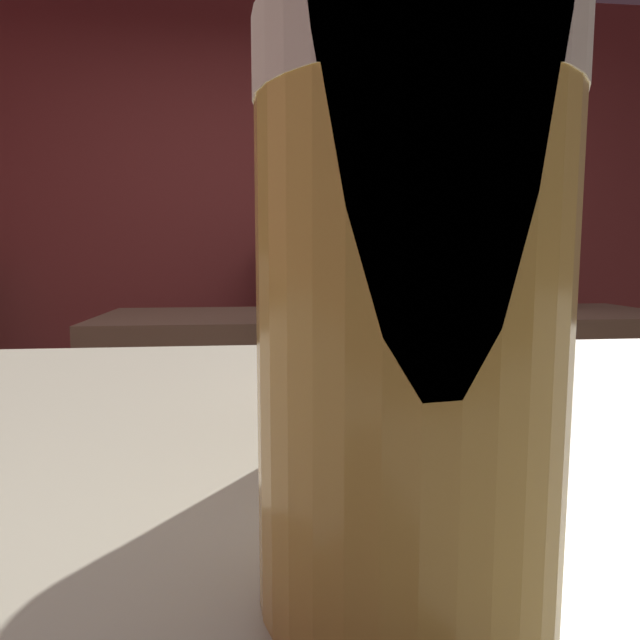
{
  "coord_description": "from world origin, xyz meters",
  "views": [
    {
      "loc": [
        -0.13,
        -1.32,
        1.15
      ],
      "look_at": [
        -0.07,
        -0.75,
        1.08
      ],
      "focal_mm": 31.51,
      "sensor_mm": 36.0,
      "label": 1
    }
  ],
  "objects_px": {
    "knife_block": "(551,282)",
    "bottle_soy": "(322,223)",
    "bottle_hot_sauce": "(290,225)",
    "pint_glass_near": "(426,282)",
    "bottle_vinegar": "(336,222)",
    "chefs_knife": "(431,312)",
    "pint_glass_far": "(409,325)",
    "mixing_bowl": "(303,308)",
    "bartender": "(380,306)",
    "bottle_olive_oil": "(369,228)"
  },
  "relations": [
    {
      "from": "pint_glass_near",
      "to": "bottle_olive_oil",
      "type": "relative_size",
      "value": 0.76
    },
    {
      "from": "bartender",
      "to": "bottle_hot_sauce",
      "type": "distance_m",
      "value": 1.72
    },
    {
      "from": "pint_glass_far",
      "to": "bottle_hot_sauce",
      "type": "distance_m",
      "value": 3.14
    },
    {
      "from": "bartender",
      "to": "bottle_olive_oil",
      "type": "relative_size",
      "value": 9.16
    },
    {
      "from": "bottle_olive_oil",
      "to": "bottle_soy",
      "type": "distance_m",
      "value": 0.32
    },
    {
      "from": "knife_block",
      "to": "bottle_olive_oil",
      "type": "distance_m",
      "value": 1.27
    },
    {
      "from": "bartender",
      "to": "mixing_bowl",
      "type": "height_order",
      "value": "bartender"
    },
    {
      "from": "bartender",
      "to": "bottle_olive_oil",
      "type": "height_order",
      "value": "bartender"
    },
    {
      "from": "chefs_knife",
      "to": "pint_glass_far",
      "type": "height_order",
      "value": "pint_glass_far"
    },
    {
      "from": "bartender",
      "to": "bottle_soy",
      "type": "height_order",
      "value": "bartender"
    },
    {
      "from": "bottle_soy",
      "to": "bottle_hot_sauce",
      "type": "height_order",
      "value": "bottle_soy"
    },
    {
      "from": "bartender",
      "to": "bottle_soy",
      "type": "xyz_separation_m",
      "value": [
        0.01,
        1.58,
        0.32
      ]
    },
    {
      "from": "bottle_olive_oil",
      "to": "bottle_hot_sauce",
      "type": "height_order",
      "value": "bottle_hot_sauce"
    },
    {
      "from": "pint_glass_near",
      "to": "mixing_bowl",
      "type": "bearing_deg",
      "value": 87.87
    },
    {
      "from": "pint_glass_near",
      "to": "bottle_hot_sauce",
      "type": "height_order",
      "value": "bottle_hot_sauce"
    },
    {
      "from": "chefs_knife",
      "to": "pint_glass_near",
      "type": "xyz_separation_m",
      "value": [
        -0.54,
        -1.71,
        0.19
      ]
    },
    {
      "from": "pint_glass_near",
      "to": "bottle_vinegar",
      "type": "bearing_deg",
      "value": 83.12
    },
    {
      "from": "bartender",
      "to": "chefs_knife",
      "type": "relative_size",
      "value": 7.2
    },
    {
      "from": "bottle_olive_oil",
      "to": "bottle_soy",
      "type": "xyz_separation_m",
      "value": [
        -0.3,
        -0.11,
        0.02
      ]
    },
    {
      "from": "mixing_bowl",
      "to": "pint_glass_far",
      "type": "distance_m",
      "value": 1.82
    },
    {
      "from": "pint_glass_far",
      "to": "bottle_vinegar",
      "type": "bearing_deg",
      "value": 82.55
    },
    {
      "from": "mixing_bowl",
      "to": "chefs_knife",
      "type": "bearing_deg",
      "value": 6.41
    },
    {
      "from": "pint_glass_near",
      "to": "pint_glass_far",
      "type": "height_order",
      "value": "pint_glass_near"
    },
    {
      "from": "mixing_bowl",
      "to": "bottle_hot_sauce",
      "type": "height_order",
      "value": "bottle_hot_sauce"
    },
    {
      "from": "mixing_bowl",
      "to": "bottle_hot_sauce",
      "type": "distance_m",
      "value": 1.38
    },
    {
      "from": "bottle_hot_sauce",
      "to": "bottle_vinegar",
      "type": "bearing_deg",
      "value": 1.78
    },
    {
      "from": "pint_glass_far",
      "to": "bottle_hot_sauce",
      "type": "relative_size",
      "value": 0.61
    },
    {
      "from": "bottle_hot_sauce",
      "to": "bartender",
      "type": "bearing_deg",
      "value": -84.31
    },
    {
      "from": "mixing_bowl",
      "to": "bottle_vinegar",
      "type": "height_order",
      "value": "bottle_vinegar"
    },
    {
      "from": "knife_block",
      "to": "bottle_hot_sauce",
      "type": "xyz_separation_m",
      "value": [
        -0.99,
        1.12,
        0.28
      ]
    },
    {
      "from": "mixing_bowl",
      "to": "bartender",
      "type": "bearing_deg",
      "value": -60.95
    },
    {
      "from": "bartender",
      "to": "bottle_hot_sauce",
      "type": "height_order",
      "value": "bartender"
    },
    {
      "from": "knife_block",
      "to": "bottle_soy",
      "type": "height_order",
      "value": "bottle_soy"
    },
    {
      "from": "mixing_bowl",
      "to": "bottle_vinegar",
      "type": "xyz_separation_m",
      "value": [
        0.3,
        1.34,
        0.37
      ]
    },
    {
      "from": "chefs_knife",
      "to": "bottle_hot_sauce",
      "type": "relative_size",
      "value": 1.06
    },
    {
      "from": "mixing_bowl",
      "to": "chefs_knife",
      "type": "height_order",
      "value": "mixing_bowl"
    },
    {
      "from": "bartender",
      "to": "knife_block",
      "type": "bearing_deg",
      "value": -67.95
    },
    {
      "from": "mixing_bowl",
      "to": "bottle_olive_oil",
      "type": "distance_m",
      "value": 1.47
    },
    {
      "from": "knife_block",
      "to": "bottle_olive_oil",
      "type": "xyz_separation_m",
      "value": [
        -0.52,
        1.13,
        0.27
      ]
    },
    {
      "from": "bartender",
      "to": "bottle_hot_sauce",
      "type": "relative_size",
      "value": 7.65
    },
    {
      "from": "knife_block",
      "to": "bottle_hot_sauce",
      "type": "distance_m",
      "value": 1.52
    },
    {
      "from": "pint_glass_near",
      "to": "bottle_vinegar",
      "type": "height_order",
      "value": "bottle_vinegar"
    },
    {
      "from": "chefs_knife",
      "to": "pint_glass_far",
      "type": "relative_size",
      "value": 1.74
    },
    {
      "from": "bottle_vinegar",
      "to": "bottle_soy",
      "type": "relative_size",
      "value": 1.13
    },
    {
      "from": "knife_block",
      "to": "chefs_knife",
      "type": "relative_size",
      "value": 1.18
    },
    {
      "from": "bottle_vinegar",
      "to": "pint_glass_far",
      "type": "bearing_deg",
      "value": -97.45
    },
    {
      "from": "pint_glass_far",
      "to": "bottle_vinegar",
      "type": "height_order",
      "value": "bottle_vinegar"
    },
    {
      "from": "bartender",
      "to": "pint_glass_far",
      "type": "bearing_deg",
      "value": 155.61
    },
    {
      "from": "bartender",
      "to": "chefs_knife",
      "type": "height_order",
      "value": "bartender"
    },
    {
      "from": "pint_glass_near",
      "to": "bottle_vinegar",
      "type": "relative_size",
      "value": 0.54
    }
  ]
}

